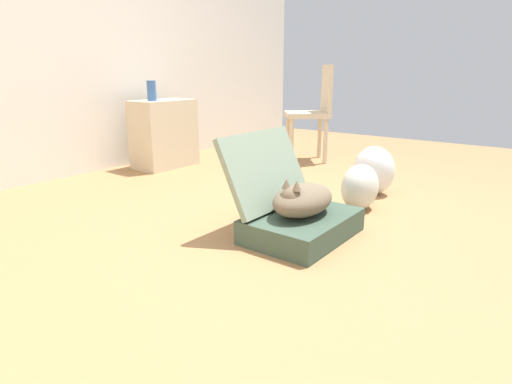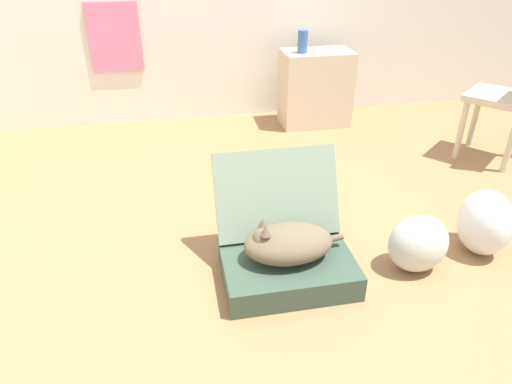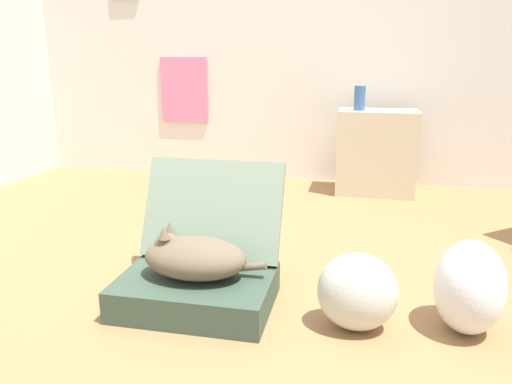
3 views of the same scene
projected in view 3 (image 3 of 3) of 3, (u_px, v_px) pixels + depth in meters
ground_plane at (245, 288)px, 2.31m from camera, size 7.68×7.68×0.00m
wall_back at (307, 24)px, 4.10m from camera, size 6.40×0.15×2.60m
suitcase_base at (196, 291)px, 2.13m from camera, size 0.65×0.47×0.14m
suitcase_lid at (212, 210)px, 2.30m from camera, size 0.65×0.23×0.44m
cat at (193, 257)px, 2.09m from camera, size 0.52×0.28×0.23m
plastic_bag_white at (357, 292)px, 1.93m from camera, size 0.31×0.24×0.31m
plastic_bag_clear at (469, 287)px, 1.91m from camera, size 0.26×0.31×0.37m
side_table at (376, 152)px, 3.84m from camera, size 0.59×0.36×0.65m
vase_tall at (360, 98)px, 3.73m from camera, size 0.08×0.08×0.18m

